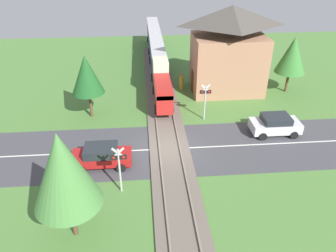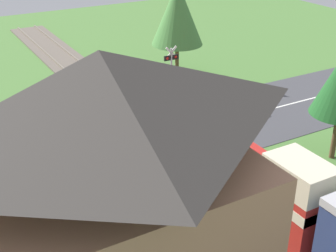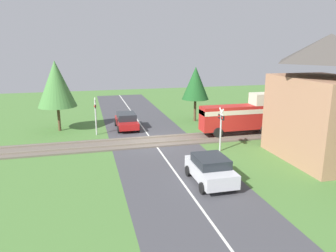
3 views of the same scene
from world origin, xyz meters
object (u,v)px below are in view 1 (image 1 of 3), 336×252
car_near_crossing (101,155)px  car_far_side (275,124)px  crossing_signal_east_approach (205,97)px  pedestrian_by_station (181,82)px  crossing_signal_west_approach (119,164)px  station_building (229,51)px  train (157,53)px

car_near_crossing → car_far_side: 12.89m
crossing_signal_east_approach → pedestrian_by_station: bearing=100.3°
crossing_signal_west_approach → station_building: station_building is taller
train → car_far_side: size_ratio=6.49×
car_far_side → crossing_signal_east_approach: crossing_signal_east_approach is taller
car_near_crossing → pedestrian_by_station: (6.57, 11.70, -0.02)m
pedestrian_by_station → station_building: bearing=-9.5°
car_far_side → crossing_signal_west_approach: bearing=-153.8°
car_far_side → car_near_crossing: bearing=-167.1°
car_near_crossing → pedestrian_by_station: bearing=60.7°
train → crossing_signal_west_approach: (-3.18, -19.84, 0.07)m
car_far_side → crossing_signal_west_approach: size_ratio=1.18×
train → crossing_signal_east_approach: train is taller
train → crossing_signal_west_approach: size_ratio=7.67×
crossing_signal_west_approach → car_far_side: bearing=26.2°
train → car_near_crossing: bearing=-104.7°
car_near_crossing → station_building: bearing=45.6°
crossing_signal_west_approach → pedestrian_by_station: bearing=69.9°
station_building → train: bearing=135.2°
station_building → crossing_signal_east_approach: bearing=-119.2°
car_far_side → crossing_signal_west_approach: 12.57m
crossing_signal_west_approach → station_building: size_ratio=0.39×
car_far_side → station_building: bearing=102.6°
crossing_signal_west_approach → crossing_signal_east_approach: (6.36, 8.16, 0.00)m
train → crossing_signal_east_approach: (3.18, -11.68, 0.07)m
car_near_crossing → station_building: 15.69m
crossing_signal_west_approach → pedestrian_by_station: size_ratio=1.94×
train → pedestrian_by_station: size_ratio=14.92×
crossing_signal_west_approach → car_near_crossing: bearing=116.8°
car_near_crossing → crossing_signal_east_approach: (7.70, 5.52, 1.22)m
crossing_signal_west_approach → pedestrian_by_station: crossing_signal_west_approach is taller
train → car_far_side: 16.46m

